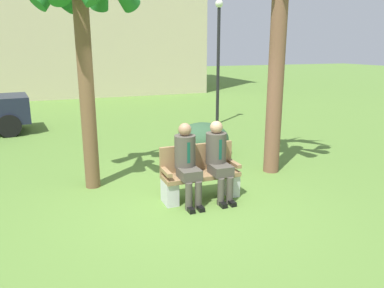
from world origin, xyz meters
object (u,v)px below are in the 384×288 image
at_px(park_bench, 200,175).
at_px(street_lamp, 218,51).
at_px(seated_man_left, 187,160).
at_px(shrub_near_bench, 203,139).
at_px(seated_man_right, 218,156).

distance_m(park_bench, street_lamp, 6.61).
height_order(park_bench, seated_man_left, seated_man_left).
xyz_separation_m(shrub_near_bench, street_lamp, (1.90, 3.25, 1.96)).
distance_m(park_bench, seated_man_right, 0.45).
relative_size(park_bench, shrub_near_bench, 1.04).
height_order(seated_man_left, street_lamp, street_lamp).
relative_size(park_bench, seated_man_left, 0.98).
xyz_separation_m(park_bench, seated_man_left, (-0.27, -0.12, 0.34)).
relative_size(park_bench, seated_man_right, 0.99).
bearing_deg(street_lamp, park_bench, -117.77).
xyz_separation_m(seated_man_left, shrub_near_bench, (1.31, 2.45, -0.34)).
height_order(seated_man_right, street_lamp, street_lamp).
height_order(seated_man_left, shrub_near_bench, seated_man_left).
height_order(seated_man_left, seated_man_right, seated_man_left).
bearing_deg(shrub_near_bench, seated_man_right, -107.24).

